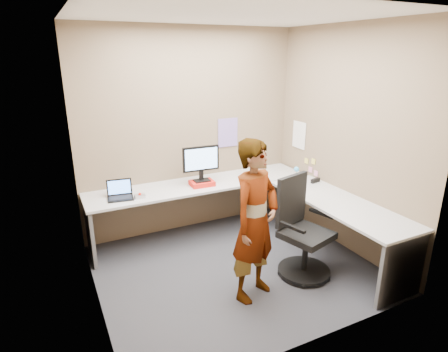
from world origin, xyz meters
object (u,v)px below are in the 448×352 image
desk (252,203)px  office_chair (301,236)px  person (255,221)px  monitor (201,161)px

desk → office_chair: size_ratio=2.73×
desk → person: (-0.49, -0.88, 0.23)m
monitor → office_chair: bearing=-61.1°
monitor → office_chair: monitor is taller
desk → office_chair: office_chair is taller
monitor → person: size_ratio=0.30×
desk → monitor: size_ratio=6.20×
desk → person: person is taller
desk → monitor: 0.84m
office_chair → monitor: bearing=100.3°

